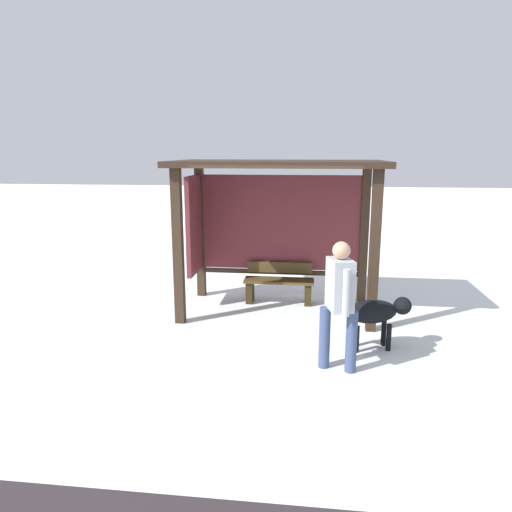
# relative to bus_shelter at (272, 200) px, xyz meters

# --- Properties ---
(ground_plane) EXTENTS (60.00, 60.00, 0.00)m
(ground_plane) POSITION_rel_bus_shelter_xyz_m (0.13, -0.25, -1.89)
(ground_plane) COLOR white
(bus_shelter) EXTENTS (3.41, 1.91, 2.55)m
(bus_shelter) POSITION_rel_bus_shelter_xyz_m (0.00, 0.00, 0.00)
(bus_shelter) COLOR #332418
(bus_shelter) RESTS_ON ground
(bench_left_inside) EXTENTS (1.26, 0.41, 0.72)m
(bench_left_inside) POSITION_rel_bus_shelter_xyz_m (0.13, 0.23, -1.55)
(bench_left_inside) COLOR #493A1C
(bench_left_inside) RESTS_ON ground
(person_walking) EXTENTS (0.50, 0.58, 1.65)m
(person_walking) POSITION_rel_bus_shelter_xyz_m (1.05, -2.41, -0.93)
(person_walking) COLOR #ADB3B8
(person_walking) RESTS_ON ground
(dog) EXTENTS (1.06, 0.46, 0.73)m
(dog) POSITION_rel_bus_shelter_xyz_m (1.61, -1.69, -1.36)
(dog) COLOR black
(dog) RESTS_ON ground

